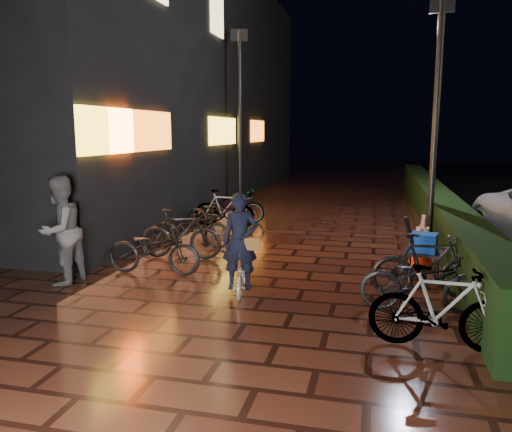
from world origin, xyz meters
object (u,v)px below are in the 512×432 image
(traffic_barrier, at_px, (422,239))
(cart_assembly, at_px, (423,245))
(bystander_person, at_px, (60,231))
(cyclist, at_px, (241,257))

(traffic_barrier, bearing_deg, cart_assembly, -94.53)
(bystander_person, height_order, cyclist, bystander_person)
(bystander_person, relative_size, traffic_barrier, 0.98)
(cyclist, distance_m, traffic_barrier, 4.44)
(cart_assembly, bearing_deg, bystander_person, -162.90)
(cyclist, height_order, cart_assembly, cyclist)
(bystander_person, distance_m, traffic_barrier, 7.06)
(traffic_barrier, bearing_deg, cyclist, -133.07)
(bystander_person, relative_size, cyclist, 1.13)
(traffic_barrier, height_order, cart_assembly, cart_assembly)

